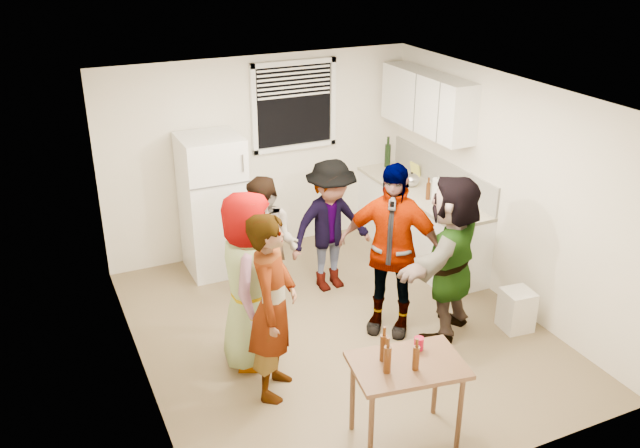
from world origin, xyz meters
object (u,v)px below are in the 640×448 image
blue_cup (437,213)px  guest_back_left (269,308)px  refrigerator (213,205)px  beer_bottle_counter (428,199)px  serving_table (403,438)px  red_cup (418,349)px  guest_black (387,327)px  kettle (411,186)px  guest_back_right (330,286)px  wine_bottle (387,167)px  guest_stripe (276,389)px  guest_orange (444,330)px  guest_grey (253,359)px  beer_bottle_table (415,369)px  trash_bin (517,307)px

blue_cup → guest_back_left: (-1.98, 0.26, -0.90)m
refrigerator → blue_cup: size_ratio=15.53×
beer_bottle_counter → serving_table: (-1.83, -2.56, -0.90)m
red_cup → guest_black: 1.67m
kettle → guest_back_right: (-1.33, -0.44, -0.90)m
wine_bottle → guest_back_right: (-1.43, -1.21, -0.90)m
refrigerator → guest_stripe: refrigerator is taller
beer_bottle_counter → guest_orange: beer_bottle_counter is taller
refrigerator → guest_black: (1.24, -2.06, -0.85)m
red_cup → guest_grey: size_ratio=0.06×
wine_bottle → beer_bottle_counter: wine_bottle is taller
blue_cup → guest_back_left: 2.20m
guest_stripe → guest_back_right: 2.00m
wine_bottle → blue_cup: wine_bottle is taller
kettle → beer_bottle_table: kettle is taller
guest_stripe → guest_grey: bearing=37.8°
red_cup → guest_black: red_cup is taller
beer_bottle_table → guest_orange: (1.23, 1.31, -0.75)m
wine_bottle → guest_orange: bearing=-106.1°
beer_bottle_table → guest_orange: beer_bottle_table is taller
kettle → guest_black: kettle is taller
trash_bin → guest_back_right: bearing=130.5°
guest_grey → guest_black: (1.49, -0.05, 0.00)m
red_cup → refrigerator: bearing=101.4°
beer_bottle_counter → guest_grey: size_ratio=0.12×
beer_bottle_counter → guest_back_left: beer_bottle_counter is taller
wine_bottle → guest_back_right: size_ratio=0.20×
kettle → blue_cup: 0.88m
beer_bottle_counter → blue_cup: 0.43m
beer_bottle_counter → serving_table: bearing=-125.6°
trash_bin → guest_black: trash_bin is taller
red_cup → guest_stripe: size_ratio=0.06×
red_cup → guest_back_right: bearing=81.3°
guest_grey → kettle: bearing=-36.1°
guest_black → beer_bottle_table: bearing=-71.2°
kettle → guest_stripe: size_ratio=0.14×
kettle → refrigerator: bearing=148.8°
guest_back_left → guest_black: (1.00, -0.89, 0.00)m
trash_bin → guest_orange: 0.79m
guest_grey → guest_stripe: (0.04, -0.53, 0.00)m
blue_cup → red_cup: blue_cup is taller
guest_orange → kettle: bearing=-144.0°
wine_bottle → red_cup: size_ratio=2.91×
guest_black → guest_orange: 0.60m
serving_table → guest_grey: serving_table is taller
beer_bottle_table → guest_grey: 1.99m
wine_bottle → kettle: bearing=-97.4°
red_cup → kettle: bearing=59.4°
beer_bottle_counter → guest_stripe: 3.11m
blue_cup → guest_black: bearing=-147.3°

